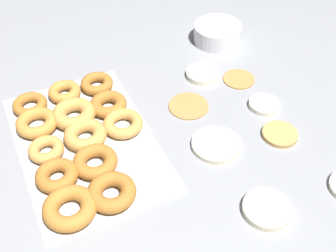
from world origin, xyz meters
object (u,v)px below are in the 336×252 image
pancake_0 (267,209)px  pancake_4 (216,145)px  pancake_7 (239,78)px  pancake_5 (264,105)px  donut_tray (80,139)px  pancake_2 (189,105)px  pancake_1 (203,74)px  pancake_6 (280,134)px  batter_bowl (217,33)px

pancake_0 → pancake_4: (-0.21, -0.00, -0.00)m
pancake_7 → pancake_5: bearing=-0.5°
pancake_7 → donut_tray: size_ratio=0.19×
pancake_4 → pancake_2: bearing=177.6°
pancake_0 → pancake_2: size_ratio=0.96×
pancake_0 → pancake_2: bearing=179.6°
pancake_1 → pancake_6: 0.30m
pancake_2 → pancake_7: 0.19m
pancake_4 → pancake_7: bearing=136.0°
pancake_1 → batter_bowl: bearing=137.4°
pancake_7 → donut_tray: (0.05, -0.48, 0.01)m
pancake_5 → donut_tray: 0.48m
pancake_1 → pancake_5: size_ratio=1.17×
pancake_1 → pancake_5: 0.20m
pancake_2 → pancake_7: (-0.04, 0.18, 0.00)m
pancake_1 → pancake_4: pancake_1 is taller
pancake_0 → batter_bowl: bearing=159.3°
pancake_7 → donut_tray: bearing=-84.3°
pancake_6 → donut_tray: size_ratio=0.18×
pancake_5 → pancake_7: 0.12m
pancake_0 → pancake_6: size_ratio=1.16×
pancake_1 → pancake_7: (0.06, 0.09, -0.00)m
pancake_5 → pancake_6: pancake_5 is taller
pancake_2 → pancake_6: 0.25m
pancake_5 → pancake_4: bearing=-69.6°
pancake_0 → pancake_5: (-0.28, 0.18, -0.00)m
pancake_5 → pancake_7: size_ratio=0.90×
pancake_1 → batter_bowl: batter_bowl is taller
pancake_1 → pancake_2: size_ratio=0.89×
pancake_1 → pancake_4: bearing=-22.0°
pancake_0 → pancake_4: bearing=-178.9°
pancake_0 → pancake_6: pancake_0 is taller
pancake_5 → batter_bowl: batter_bowl is taller
pancake_0 → pancake_2: (-0.36, 0.00, -0.00)m
pancake_6 → donut_tray: donut_tray is taller
pancake_5 → batter_bowl: (-0.32, 0.04, 0.02)m
pancake_4 → batter_bowl: batter_bowl is taller
pancake_0 → donut_tray: 0.46m
pancake_0 → pancake_1: bearing=167.9°
pancake_0 → pancake_5: size_ratio=1.27×
pancake_4 → pancake_5: (-0.07, 0.19, 0.00)m
pancake_2 → pancake_6: bearing=38.9°
pancake_1 → pancake_2: (0.10, -0.10, -0.00)m
pancake_1 → pancake_5: pancake_1 is taller
pancake_6 → pancake_5: bearing=166.3°
pancake_7 → batter_bowl: bearing=168.1°
pancake_4 → pancake_6: bearing=77.1°
pancake_4 → donut_tray: (-0.15, -0.29, 0.01)m
pancake_7 → pancake_0: bearing=-24.7°
pancake_0 → donut_tray: bearing=-140.0°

